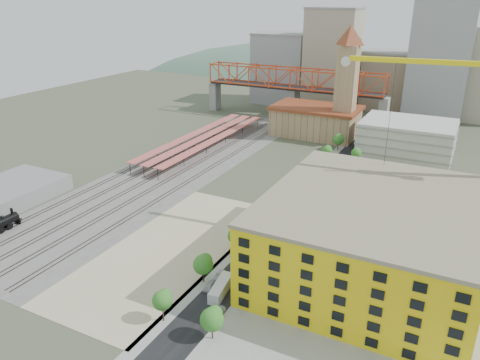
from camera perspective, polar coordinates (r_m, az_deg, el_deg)
The scene contains 30 objects.
ground at distance 141.36m, azimuth 0.34°, elevation -3.07°, with size 400.00×400.00×0.00m, color #474C38.
ballast_strip at distance 172.47m, azimuth -7.74°, elevation 1.44°, with size 36.00×165.00×0.06m, color #605E59.
dirt_lot at distance 119.31m, azimuth -8.33°, elevation -8.33°, with size 28.00×67.00×0.06m, color tan.
street_asphalt at distance 148.48m, azimuth 8.49°, elevation -2.04°, with size 12.00×170.00×0.06m, color black.
sidewalk_west at distance 150.12m, azimuth 6.51°, elevation -1.67°, with size 3.00×170.00×0.04m, color gray.
sidewalk_east at distance 147.04m, azimuth 10.51°, elevation -2.43°, with size 3.00×170.00×0.04m, color gray.
construction_pad at distance 112.37m, azimuth 16.74°, elevation -11.18°, with size 50.00×90.00×0.06m, color gray.
rail_tracks at distance 173.41m, azimuth -8.24°, elevation 1.57°, with size 26.56×160.00×0.18m.
platform_canopies at distance 195.62m, azimuth -4.46°, elevation 5.27°, with size 16.00×80.00×4.12m.
station_hall at distance 212.93m, azimuth 9.20°, elevation 7.17°, with size 38.00×24.00×13.10m.
clock_tower at distance 203.10m, azimuth 12.95°, elevation 12.56°, with size 12.00×12.00×52.00m.
parking_garage at distance 193.05m, azimuth 19.68°, elevation 4.75°, with size 34.00×26.00×14.00m, color silver.
truss_bridge at distance 238.07m, azimuth 6.52°, elevation 11.85°, with size 94.00×9.60×25.60m.
construction_building at distance 108.10m, azimuth 15.72°, elevation -6.67°, with size 44.60×50.60×18.80m.
warehouse at distance 160.30m, azimuth -26.53°, elevation -1.43°, with size 22.00×32.00×5.00m, color gray.
street_trees at distance 139.86m, azimuth 7.14°, elevation -3.54°, with size 15.40×124.40×8.00m.
skyline at distance 264.25m, azimuth 16.32°, elevation 12.99°, with size 133.00×46.00×60.00m.
distant_hills at distance 399.67m, azimuth 23.55°, elevation -0.45°, with size 647.00×264.00×227.00m.
site_trailer_a at distance 101.92m, azimuth -2.35°, elevation -13.03°, with size 2.45×9.29×2.54m, color silver.
site_trailer_b at distance 116.74m, azimuth 2.43°, elevation -8.11°, with size 2.45×9.33×2.55m, color silver.
site_trailer_c at distance 118.53m, azimuth 2.89°, elevation -7.63°, with size 2.45×9.32×2.55m, color silver.
site_trailer_d at distance 128.17m, azimuth 5.08°, elevation -5.32°, with size 2.34×8.89×2.43m, color silver.
car_0 at distance 103.65m, azimuth -3.78°, elevation -12.80°, with size 1.61×4.01×1.37m, color silver.
car_1 at distance 106.93m, azimuth -2.50°, elevation -11.57°, with size 1.42×4.08×1.34m, color #A1A2A7.
car_2 at distance 131.83m, azimuth 4.35°, elevation -4.76°, with size 2.15×4.67×1.30m, color black.
car_3 at distance 161.38m, azimuth 9.13°, elevation 0.16°, with size 1.95×4.79×1.39m, color navy.
car_4 at distance 96.24m, azimuth -2.81°, elevation -15.85°, with size 1.68×4.17×1.42m, color silver.
car_5 at distance 115.23m, azimuth 3.60°, elevation -8.87°, with size 1.63×4.67×1.54m, color gray.
car_6 at distance 143.91m, azimuth 9.11°, elevation -2.57°, with size 2.48×5.37×1.49m, color black.
car_7 at distance 169.97m, azimuth 12.26°, elevation 1.08°, with size 2.07×5.10×1.48m, color navy.
Camera 1 is at (57.73, -114.51, 59.47)m, focal length 35.00 mm.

